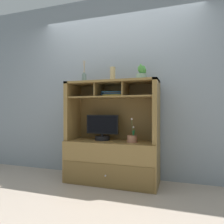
{
  "coord_description": "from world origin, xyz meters",
  "views": [
    {
      "loc": [
        0.92,
        -2.82,
        1.03
      ],
      "look_at": [
        0.0,
        0.0,
        1.0
      ],
      "focal_mm": 33.52,
      "sensor_mm": 36.0,
      "label": 1
    }
  ],
  "objects_px": {
    "potted_succulent": "(142,73)",
    "ceramic_vase": "(113,74)",
    "potted_orchid": "(132,139)",
    "magazine_stack_left": "(114,94)",
    "tv_monitor": "(102,130)",
    "media_console": "(112,150)",
    "diffuser_bottle": "(84,78)"
  },
  "relations": [
    {
      "from": "media_console",
      "to": "potted_orchid",
      "type": "bearing_deg",
      "value": -8.3
    },
    {
      "from": "media_console",
      "to": "potted_orchid",
      "type": "relative_size",
      "value": 4.36
    },
    {
      "from": "tv_monitor",
      "to": "potted_succulent",
      "type": "xyz_separation_m",
      "value": [
        0.58,
        -0.03,
        0.78
      ]
    },
    {
      "from": "potted_orchid",
      "to": "ceramic_vase",
      "type": "xyz_separation_m",
      "value": [
        -0.3,
        0.07,
        0.9
      ]
    },
    {
      "from": "media_console",
      "to": "tv_monitor",
      "type": "xyz_separation_m",
      "value": [
        -0.15,
        0.01,
        0.29
      ]
    },
    {
      "from": "diffuser_bottle",
      "to": "potted_succulent",
      "type": "bearing_deg",
      "value": 0.37
    },
    {
      "from": "media_console",
      "to": "diffuser_bottle",
      "type": "xyz_separation_m",
      "value": [
        -0.42,
        -0.03,
        1.05
      ]
    },
    {
      "from": "magazine_stack_left",
      "to": "potted_succulent",
      "type": "distance_m",
      "value": 0.49
    },
    {
      "from": "magazine_stack_left",
      "to": "diffuser_bottle",
      "type": "xyz_separation_m",
      "value": [
        -0.44,
        -0.05,
        0.25
      ]
    },
    {
      "from": "magazine_stack_left",
      "to": "ceramic_vase",
      "type": "relative_size",
      "value": 1.62
    },
    {
      "from": "media_console",
      "to": "potted_orchid",
      "type": "distance_m",
      "value": 0.36
    },
    {
      "from": "diffuser_bottle",
      "to": "potted_orchid",
      "type": "bearing_deg",
      "value": -1.22
    },
    {
      "from": "magazine_stack_left",
      "to": "ceramic_vase",
      "type": "xyz_separation_m",
      "value": [
        -0.02,
        -0.0,
        0.29
      ]
    },
    {
      "from": "potted_orchid",
      "to": "diffuser_bottle",
      "type": "relative_size",
      "value": 1.03
    },
    {
      "from": "diffuser_bottle",
      "to": "media_console",
      "type": "bearing_deg",
      "value": 3.86
    },
    {
      "from": "diffuser_bottle",
      "to": "potted_succulent",
      "type": "xyz_separation_m",
      "value": [
        0.85,
        0.01,
        0.02
      ]
    },
    {
      "from": "potted_orchid",
      "to": "ceramic_vase",
      "type": "relative_size",
      "value": 1.56
    },
    {
      "from": "media_console",
      "to": "tv_monitor",
      "type": "bearing_deg",
      "value": 177.01
    },
    {
      "from": "potted_orchid",
      "to": "magazine_stack_left",
      "type": "xyz_separation_m",
      "value": [
        -0.28,
        0.07,
        0.62
      ]
    },
    {
      "from": "potted_orchid",
      "to": "potted_succulent",
      "type": "height_order",
      "value": "potted_succulent"
    },
    {
      "from": "tv_monitor",
      "to": "magazine_stack_left",
      "type": "bearing_deg",
      "value": 5.33
    },
    {
      "from": "magazine_stack_left",
      "to": "diffuser_bottle",
      "type": "height_order",
      "value": "diffuser_bottle"
    },
    {
      "from": "potted_orchid",
      "to": "magazine_stack_left",
      "type": "distance_m",
      "value": 0.68
    },
    {
      "from": "tv_monitor",
      "to": "media_console",
      "type": "bearing_deg",
      "value": -2.99
    },
    {
      "from": "tv_monitor",
      "to": "potted_orchid",
      "type": "distance_m",
      "value": 0.47
    },
    {
      "from": "media_console",
      "to": "magazine_stack_left",
      "type": "bearing_deg",
      "value": 50.31
    },
    {
      "from": "potted_succulent",
      "to": "ceramic_vase",
      "type": "distance_m",
      "value": 0.43
    },
    {
      "from": "media_console",
      "to": "magazine_stack_left",
      "type": "distance_m",
      "value": 0.8
    },
    {
      "from": "media_console",
      "to": "ceramic_vase",
      "type": "bearing_deg",
      "value": 90.0
    },
    {
      "from": "potted_orchid",
      "to": "magazine_stack_left",
      "type": "relative_size",
      "value": 0.96
    },
    {
      "from": "potted_orchid",
      "to": "potted_succulent",
      "type": "distance_m",
      "value": 0.89
    },
    {
      "from": "media_console",
      "to": "potted_succulent",
      "type": "relative_size",
      "value": 6.73
    }
  ]
}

